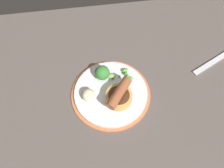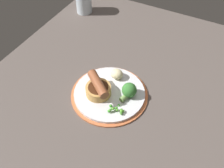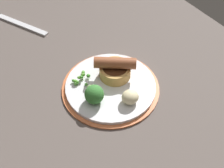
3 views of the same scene
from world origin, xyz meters
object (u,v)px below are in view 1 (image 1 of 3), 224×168
dinner_plate (110,94)px  broccoli_floret_near (103,73)px  pea_pile (126,74)px  fork (215,61)px  potato_chunk_1 (88,95)px  sausage_pudding (119,96)px

dinner_plate → broccoli_floret_near: broccoli_floret_near is taller
pea_pile → fork: size_ratio=0.26×
potato_chunk_1 → fork: potato_chunk_1 is taller
sausage_pudding → potato_chunk_1: 8.92cm
broccoli_floret_near → fork: bearing=-163.6°
dinner_plate → pea_pile: (-5.58, -5.06, 1.70)cm
pea_pile → potato_chunk_1: (12.15, 5.86, 0.70)cm
dinner_plate → potato_chunk_1: size_ratio=5.95×
dinner_plate → sausage_pudding: sausage_pudding is taller
fork → potato_chunk_1: bearing=-14.5°
dinner_plate → broccoli_floret_near: size_ratio=3.95×
dinner_plate → broccoli_floret_near: bearing=-75.0°
pea_pile → potato_chunk_1: bearing=25.8°
dinner_plate → pea_pile: bearing=-137.8°
fork → pea_pile: bearing=-21.1°
dinner_plate → potato_chunk_1: bearing=7.0°
pea_pile → broccoli_floret_near: bearing=-5.7°
dinner_plate → pea_pile: 7.72cm
pea_pile → potato_chunk_1: 13.51cm
dinner_plate → fork: bearing=-168.3°
pea_pile → potato_chunk_1: potato_chunk_1 is taller
pea_pile → dinner_plate: bearing=42.2°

